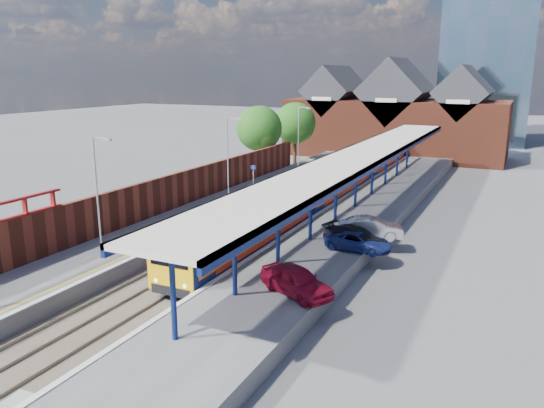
{
  "coord_description": "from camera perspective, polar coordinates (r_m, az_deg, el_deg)",
  "views": [
    {
      "loc": [
        17.25,
        -18.17,
        11.68
      ],
      "look_at": [
        1.32,
        14.82,
        2.6
      ],
      "focal_mm": 35.0,
      "sensor_mm": 36.0,
      "label": 1
    }
  ],
  "objects": [
    {
      "name": "brick_wall",
      "position": [
        41.63,
        -12.55,
        0.78
      ],
      "size": [
        0.35,
        50.0,
        3.86
      ],
      "color": "maroon",
      "rests_on": "left_platform"
    },
    {
      "name": "lamp_post_c",
      "position": [
        47.07,
        -4.66,
        5.71
      ],
      "size": [
        1.48,
        0.18,
        7.0
      ],
      "color": "#A5A8AA",
      "rests_on": "left_platform"
    },
    {
      "name": "rails",
      "position": [
        43.45,
        1.4,
        -1.51
      ],
      "size": [
        4.51,
        76.0,
        0.14
      ],
      "color": "slate",
      "rests_on": "ground"
    },
    {
      "name": "lamp_post_b",
      "position": [
        34.44,
        -18.21,
        2.02
      ],
      "size": [
        1.48,
        0.18,
        7.0
      ],
      "color": "#A5A8AA",
      "rests_on": "left_platform"
    },
    {
      "name": "yellow_line",
      "position": [
        44.85,
        -2.96,
        0.14
      ],
      "size": [
        0.14,
        76.0,
        0.01
      ],
      "primitive_type": "cube",
      "color": "yellow",
      "rests_on": "left_platform"
    },
    {
      "name": "tree_near",
      "position": [
        61.04,
        -1.28,
        7.97
      ],
      "size": [
        5.2,
        5.2,
        8.1
      ],
      "color": "#382314",
      "rests_on": "ground"
    },
    {
      "name": "lamp_post_d",
      "position": [
        61.29,
        2.98,
        7.64
      ],
      "size": [
        1.48,
        0.18,
        7.0
      ],
      "color": "#A5A8AA",
      "rests_on": "left_platform"
    },
    {
      "name": "coping_left",
      "position": [
        44.57,
        -2.29,
        0.08
      ],
      "size": [
        0.3,
        76.0,
        0.05
      ],
      "primitive_type": "cube",
      "color": "silver",
      "rests_on": "left_platform"
    },
    {
      "name": "canopy",
      "position": [
        42.3,
        9.35,
        5.0
      ],
      "size": [
        4.5,
        52.0,
        4.48
      ],
      "color": "#0D1B50",
      "rests_on": "right_platform"
    },
    {
      "name": "ground",
      "position": [
        52.48,
        5.91,
        0.99
      ],
      "size": [
        240.0,
        240.0,
        0.0
      ],
      "primitive_type": "plane",
      "color": "#5B5B5E",
      "rests_on": "ground"
    },
    {
      "name": "left_platform",
      "position": [
        45.82,
        -4.88,
        -0.25
      ],
      "size": [
        5.0,
        76.0,
        1.0
      ],
      "primitive_type": "cube",
      "color": "#565659",
      "rests_on": "ground"
    },
    {
      "name": "train",
      "position": [
        56.52,
        9.23,
        4.01
      ],
      "size": [
        2.88,
        65.91,
        3.45
      ],
      "color": "navy",
      "rests_on": "ground"
    },
    {
      "name": "parked_car_dark",
      "position": [
        33.77,
        9.05,
        -3.55
      ],
      "size": [
        4.75,
        3.02,
        1.28
      ],
      "primitive_type": "imported",
      "rotation": [
        0.0,
        0.0,
        1.27
      ],
      "color": "black",
      "rests_on": "right_platform"
    },
    {
      "name": "parked_car_red",
      "position": [
        26.45,
        2.66,
        -8.21
      ],
      "size": [
        4.55,
        3.38,
        1.44
      ],
      "primitive_type": "imported",
      "rotation": [
        0.0,
        0.0,
        1.12
      ],
      "color": "maroon",
      "rests_on": "right_platform"
    },
    {
      "name": "coping_right",
      "position": [
        42.06,
        5.32,
        -0.81
      ],
      "size": [
        0.3,
        76.0,
        0.05
      ],
      "primitive_type": "cube",
      "color": "silver",
      "rests_on": "right_platform"
    },
    {
      "name": "glass_tower",
      "position": [
        98.8,
        22.6,
        17.86
      ],
      "size": [
        14.2,
        14.2,
        40.3
      ],
      "color": "slate",
      "rests_on": "ground"
    },
    {
      "name": "right_platform",
      "position": [
        41.33,
        9.0,
        -1.95
      ],
      "size": [
        6.0,
        76.0,
        1.0
      ],
      "primitive_type": "cube",
      "color": "#565659",
      "rests_on": "ground"
    },
    {
      "name": "parked_car_silver",
      "position": [
        35.7,
        10.55,
        -2.54
      ],
      "size": [
        4.55,
        2.86,
        1.42
      ],
      "primitive_type": "imported",
      "rotation": [
        0.0,
        0.0,
        1.92
      ],
      "color": "silver",
      "rests_on": "right_platform"
    },
    {
      "name": "ballast_bed",
      "position": [
        43.47,
        1.4,
        -1.63
      ],
      "size": [
        6.0,
        76.0,
        0.06
      ],
      "primitive_type": "cube",
      "color": "#473D33",
      "rests_on": "ground"
    },
    {
      "name": "platform_sign",
      "position": [
        48.52,
        -2.02,
        3.24
      ],
      "size": [
        0.55,
        0.08,
        2.5
      ],
      "color": "#A5A8AA",
      "rests_on": "left_platform"
    },
    {
      "name": "station_building",
      "position": [
        78.34,
        13.13,
        9.01
      ],
      "size": [
        30.0,
        12.12,
        13.78
      ],
      "color": "maroon",
      "rests_on": "ground"
    },
    {
      "name": "tree_far",
      "position": [
        67.83,
        2.59,
        8.56
      ],
      "size": [
        5.2,
        5.2,
        8.1
      ],
      "color": "#382314",
      "rests_on": "ground"
    },
    {
      "name": "parked_car_blue",
      "position": [
        33.25,
        9.29,
        -3.97
      ],
      "size": [
        4.2,
        2.09,
        1.15
      ],
      "primitive_type": "imported",
      "rotation": [
        0.0,
        0.0,
        1.53
      ],
      "color": "navy",
      "rests_on": "right_platform"
    }
  ]
}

